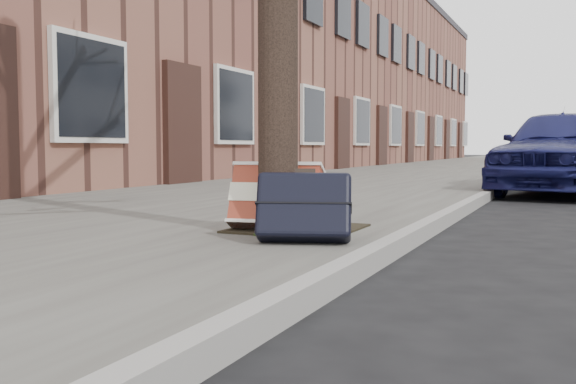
% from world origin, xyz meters
% --- Properties ---
extents(near_sidewalk, '(5.00, 70.00, 0.12)m').
position_xyz_m(near_sidewalk, '(-3.70, 15.00, 0.06)').
color(near_sidewalk, '#66655D').
rests_on(near_sidewalk, ground).
extents(house_near, '(6.80, 40.00, 7.00)m').
position_xyz_m(house_near, '(-9.60, 16.00, 3.50)').
color(house_near, brown).
rests_on(house_near, ground).
extents(dirt_patch, '(0.85, 0.85, 0.02)m').
position_xyz_m(dirt_patch, '(-2.00, 1.20, 0.13)').
color(dirt_patch, black).
rests_on(dirt_patch, near_sidewalk).
extents(suitcase_red, '(0.68, 0.45, 0.49)m').
position_xyz_m(suitcase_red, '(-2.10, 1.05, 0.36)').
color(suitcase_red, maroon).
rests_on(suitcase_red, near_sidewalk).
extents(suitcase_navy, '(0.66, 0.51, 0.46)m').
position_xyz_m(suitcase_navy, '(-1.70, 0.62, 0.35)').
color(suitcase_navy, black).
rests_on(suitcase_navy, near_sidewalk).
extents(car_near_front, '(2.24, 4.14, 1.34)m').
position_xyz_m(car_near_front, '(-0.32, 7.58, 0.67)').
color(car_near_front, '#171952').
rests_on(car_near_front, ground).
extents(car_near_back, '(2.71, 4.96, 1.32)m').
position_xyz_m(car_near_back, '(-0.19, 20.10, 0.66)').
color(car_near_back, '#3B3B40').
rests_on(car_near_back, ground).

